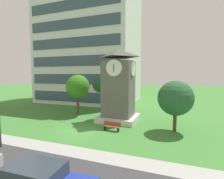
{
  "coord_description": "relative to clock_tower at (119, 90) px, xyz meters",
  "views": [
    {
      "loc": [
        8.72,
        -14.35,
        5.5
      ],
      "look_at": [
        1.23,
        6.0,
        3.67
      ],
      "focal_mm": 27.28,
      "sensor_mm": 36.0,
      "label": 1
    }
  ],
  "objects": [
    {
      "name": "kerb_strip",
      "position": [
        -2.46,
        -9.17,
        -3.74
      ],
      "size": [
        120.0,
        1.6,
        0.01
      ],
      "primitive_type": "cube",
      "color": "#9E9E99",
      "rests_on": "ground"
    },
    {
      "name": "park_bench",
      "position": [
        0.53,
        -3.87,
        -3.28
      ],
      "size": [
        1.82,
        0.58,
        0.88
      ],
      "color": "brown",
      "rests_on": "ground"
    },
    {
      "name": "tree_near_tower",
      "position": [
        -6.02,
        0.57,
        0.21
      ],
      "size": [
        3.17,
        3.17,
        5.57
      ],
      "color": "#513823",
      "rests_on": "ground"
    },
    {
      "name": "tree_streetside",
      "position": [
        6.39,
        -2.1,
        -0.45
      ],
      "size": [
        3.36,
        3.36,
        4.99
      ],
      "color": "#513823",
      "rests_on": "ground"
    },
    {
      "name": "tree_by_building",
      "position": [
        -5.5,
        8.59,
        0.33
      ],
      "size": [
        4.73,
        4.73,
        6.45
      ],
      "color": "#513823",
      "rests_on": "ground"
    },
    {
      "name": "clock_tower",
      "position": [
        0.0,
        0.0,
        0.0
      ],
      "size": [
        4.48,
        4.48,
        8.52
      ],
      "color": "#605B56",
      "rests_on": "ground"
    },
    {
      "name": "ground_plane",
      "position": [
        -2.46,
        -4.99,
        -3.74
      ],
      "size": [
        160.0,
        160.0,
        0.0
      ],
      "primitive_type": "plane",
      "color": "#3D7A33"
    },
    {
      "name": "office_building",
      "position": [
        -10.76,
        13.4,
        9.06
      ],
      "size": [
        19.2,
        13.33,
        25.6
      ],
      "color": "silver",
      "rests_on": "ground"
    }
  ]
}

